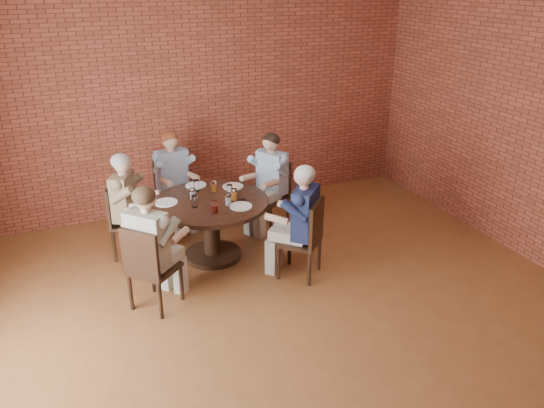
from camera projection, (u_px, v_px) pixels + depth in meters
name	position (u px, v px, depth m)	size (l,w,h in m)	color
floor	(299.00, 342.00, 5.01)	(7.00, 7.00, 0.00)	brown
wall_back	(194.00, 92.00, 7.29)	(7.00, 7.00, 0.00)	brown
dining_table	(211.00, 218.00, 6.31)	(1.37, 1.37, 0.75)	#311B10
chair_a	(273.00, 192.00, 7.12)	(0.57, 0.57, 0.93)	#311B10
diner_a	(269.00, 183.00, 7.00)	(0.52, 0.64, 1.32)	#386793
chair_b	(173.00, 190.00, 7.19)	(0.49, 0.49, 0.93)	#311B10
diner_b	(174.00, 181.00, 7.06)	(0.52, 0.64, 1.32)	#8493A9
chair_c	(124.00, 218.00, 6.37)	(0.55, 0.55, 0.92)	#311B10
diner_c	(129.00, 206.00, 6.30)	(0.51, 0.63, 1.31)	brown
chair_d	(148.00, 266.00, 5.30)	(0.61, 0.61, 0.94)	#311B10
diner_d	(152.00, 248.00, 5.31)	(0.53, 0.66, 1.34)	gray
chair_e	(307.00, 236.00, 5.91)	(0.60, 0.60, 0.94)	#311B10
diner_e	(300.00, 222.00, 5.87)	(0.53, 0.65, 1.33)	#161F3F
plate_a	(233.00, 187.00, 6.61)	(0.26, 0.26, 0.01)	white
plate_b	(196.00, 185.00, 6.65)	(0.26, 0.26, 0.01)	white
plate_c	(166.00, 202.00, 6.15)	(0.26, 0.26, 0.01)	white
plate_d	(241.00, 206.00, 6.05)	(0.26, 0.26, 0.01)	white
glass_a	(230.00, 190.00, 6.33)	(0.07, 0.07, 0.14)	white
glass_b	(214.00, 186.00, 6.45)	(0.07, 0.07, 0.14)	white
glass_c	(197.00, 185.00, 6.47)	(0.07, 0.07, 0.14)	white
glass_d	(193.00, 194.00, 6.23)	(0.07, 0.07, 0.14)	white
glass_e	(194.00, 202.00, 6.02)	(0.07, 0.07, 0.14)	white
glass_f	(214.00, 207.00, 5.88)	(0.07, 0.07, 0.14)	white
glass_g	(228.00, 200.00, 6.07)	(0.07, 0.07, 0.14)	white
glass_h	(234.00, 194.00, 6.21)	(0.07, 0.07, 0.14)	white
smartphone	(243.00, 202.00, 6.18)	(0.08, 0.15, 0.01)	black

